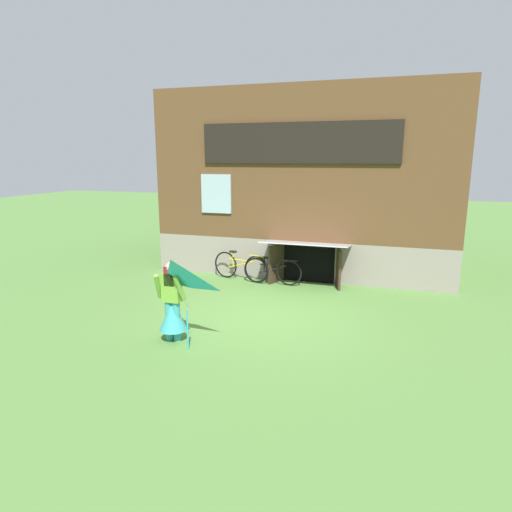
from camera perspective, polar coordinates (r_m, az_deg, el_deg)
The scene contains 6 objects.
ground_plane at distance 9.75m, azimuth 1.12°, elevation -7.74°, with size 60.00×60.00×0.00m, color #56843D.
log_house at distance 14.59m, azimuth 7.53°, elevation 9.58°, with size 8.47×6.27×5.29m.
person at distance 8.45m, azimuth -10.74°, elevation -6.62°, with size 0.60×0.52×1.53m.
kite at distance 7.69m, azimuth -10.84°, elevation -3.51°, with size 1.02×0.94×1.62m.
bicycle_black at distance 12.05m, azimuth 2.12°, elevation -1.95°, with size 1.64×0.08×0.75m.
bicycle_yellow at distance 12.41m, azimuth -1.99°, elevation -1.36°, with size 1.76×0.49×0.82m.
Camera 1 is at (2.60, -8.76, 3.39)m, focal length 31.00 mm.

